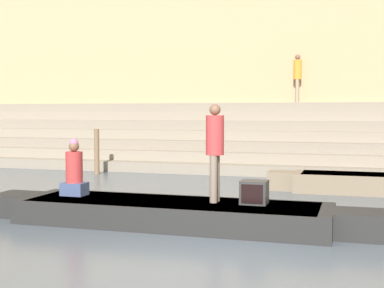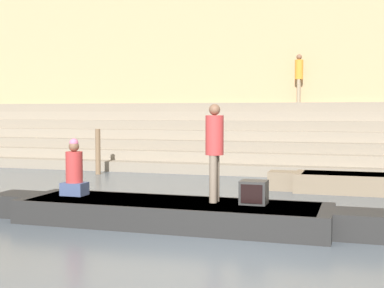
{
  "view_description": "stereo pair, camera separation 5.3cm",
  "coord_description": "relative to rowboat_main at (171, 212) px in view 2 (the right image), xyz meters",
  "views": [
    {
      "loc": [
        1.86,
        -6.38,
        1.91
      ],
      "look_at": [
        -1.09,
        3.24,
        1.3
      ],
      "focal_mm": 50.0,
      "sensor_mm": 36.0,
      "label": 1
    },
    {
      "loc": [
        1.91,
        -6.37,
        1.91
      ],
      "look_at": [
        -1.09,
        3.24,
        1.3
      ],
      "focal_mm": 50.0,
      "sensor_mm": 36.0,
      "label": 2
    }
  ],
  "objects": [
    {
      "name": "ground_plane",
      "position": [
        1.09,
        -2.05,
        -0.22
      ],
      "size": [
        120.0,
        120.0,
        0.0
      ],
      "primitive_type": "plane",
      "color": "#4C5660"
    },
    {
      "name": "ghat_steps",
      "position": [
        1.09,
        9.61,
        0.58
      ],
      "size": [
        36.0,
        4.03,
        2.23
      ],
      "color": "gray",
      "rests_on": "ground"
    },
    {
      "name": "person_rowing",
      "position": [
        -1.89,
        0.11,
        0.61
      ],
      "size": [
        0.42,
        0.33,
        1.03
      ],
      "rotation": [
        0.0,
        0.0,
        0.06
      ],
      "color": "#3D4C75",
      "rests_on": "rowboat_main"
    },
    {
      "name": "tv_set",
      "position": [
        1.38,
        0.17,
        0.38
      ],
      "size": [
        0.43,
        0.4,
        0.38
      ],
      "rotation": [
        0.0,
        0.0,
        -0.11
      ],
      "color": "#2D2D2D",
      "rests_on": "rowboat_main"
    },
    {
      "name": "person_on_steps",
      "position": [
        0.97,
        10.76,
        3.01
      ],
      "size": [
        0.29,
        0.29,
        1.69
      ],
      "rotation": [
        0.0,
        0.0,
        3.48
      ],
      "color": "gray",
      "rests_on": "ghat_steps"
    },
    {
      "name": "back_wall",
      "position": [
        1.09,
        11.64,
        4.11
      ],
      "size": [
        34.2,
        1.28,
        8.71
      ],
      "color": "tan",
      "rests_on": "ground"
    },
    {
      "name": "rowboat_main",
      "position": [
        0.0,
        0.0,
        0.0
      ],
      "size": [
        6.8,
        1.54,
        0.4
      ],
      "rotation": [
        0.0,
        0.0,
        0.05
      ],
      "color": "black",
      "rests_on": "ground"
    },
    {
      "name": "person_standing",
      "position": [
        0.72,
        0.17,
        1.14
      ],
      "size": [
        0.3,
        0.3,
        1.64
      ],
      "rotation": [
        0.0,
        0.0,
        -0.17
      ],
      "color": "#756656",
      "rests_on": "rowboat_main"
    },
    {
      "name": "mooring_post",
      "position": [
        -4.58,
        6.23,
        0.48
      ],
      "size": [
        0.16,
        0.16,
        1.39
      ],
      "primitive_type": "cylinder",
      "color": "brown",
      "rests_on": "ground"
    }
  ]
}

